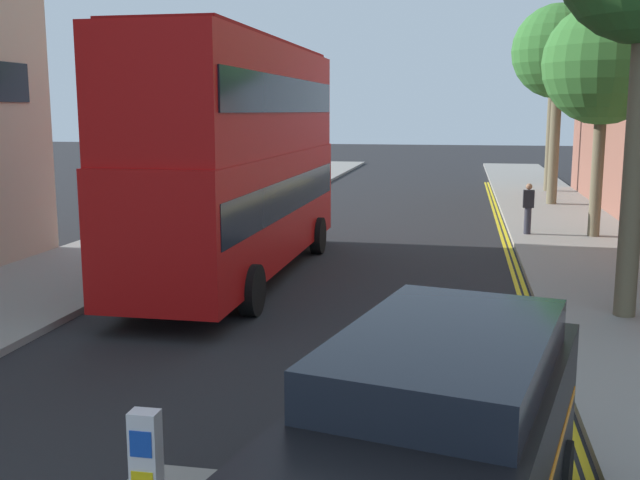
{
  "coord_description": "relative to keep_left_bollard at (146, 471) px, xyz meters",
  "views": [
    {
      "loc": [
        2.89,
        -1.59,
        4.02
      ],
      "look_at": [
        0.5,
        11.0,
        1.8
      ],
      "focal_mm": 41.84,
      "sensor_mm": 36.0,
      "label": 1
    }
  ],
  "objects": [
    {
      "name": "kerb_line_outer",
      "position": [
        4.4,
        9.33,
        -0.6
      ],
      "size": [
        0.1,
        56.0,
        0.01
      ],
      "primitive_type": "cube",
      "color": "yellow",
      "rests_on": "ground"
    },
    {
      "name": "street_tree_mid",
      "position": [
        7.03,
        18.08,
        4.8
      ],
      "size": [
        3.69,
        3.69,
        7.14
      ],
      "color": "#6B6047",
      "rests_on": "sidewalk_right"
    },
    {
      "name": "keep_left_bollard",
      "position": [
        0.0,
        0.0,
        0.0
      ],
      "size": [
        0.36,
        0.28,
        1.11
      ],
      "color": "silver",
      "rests_on": "traffic_island"
    },
    {
      "name": "sidewalk_left",
      "position": [
        -6.5,
        11.33,
        -0.54
      ],
      "size": [
        4.0,
        80.0,
        0.14
      ],
      "primitive_type": "cube",
      "color": "gray",
      "rests_on": "ground"
    },
    {
      "name": "kerb_line_inner",
      "position": [
        4.24,
        9.33,
        -0.6
      ],
      "size": [
        0.1,
        56.0,
        0.01
      ],
      "primitive_type": "cube",
      "color": "yellow",
      "rests_on": "ground"
    },
    {
      "name": "pedestrian_far",
      "position": [
        5.02,
        18.11,
        0.38
      ],
      "size": [
        0.34,
        0.22,
        1.62
      ],
      "color": "#2D2D38",
      "rests_on": "sidewalk_right"
    },
    {
      "name": "street_tree_distant",
      "position": [
        6.68,
        26.46,
        5.78
      ],
      "size": [
        3.84,
        3.84,
        8.23
      ],
      "color": "#6B6047",
      "rests_on": "sidewalk_right"
    },
    {
      "name": "street_tree_far",
      "position": [
        7.09,
        31.85,
        6.37
      ],
      "size": [
        3.58,
        3.58,
        8.7
      ],
      "color": "#6B6047",
      "rests_on": "sidewalk_right"
    },
    {
      "name": "taxi_minivan",
      "position": [
        2.76,
        -0.07,
        0.46
      ],
      "size": [
        2.89,
        5.11,
        2.12
      ],
      "color": "black",
      "rests_on": "ground"
    },
    {
      "name": "double_decker_bus_away",
      "position": [
        -2.34,
        10.97,
        2.42
      ],
      "size": [
        2.85,
        10.82,
        5.64
      ],
      "color": "#B20F0F",
      "rests_on": "ground"
    },
    {
      "name": "sidewalk_right",
      "position": [
        6.5,
        11.33,
        -0.54
      ],
      "size": [
        4.0,
        80.0,
        0.14
      ],
      "primitive_type": "cube",
      "color": "gray",
      "rests_on": "ground"
    }
  ]
}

